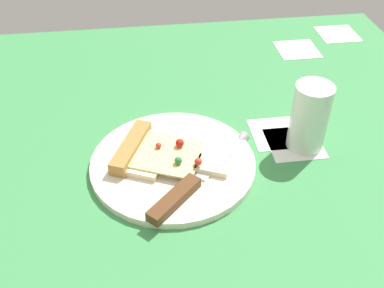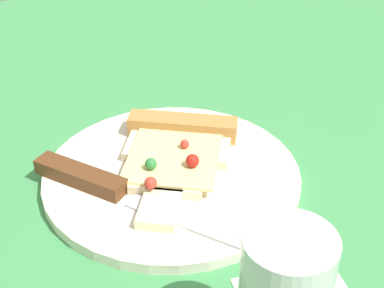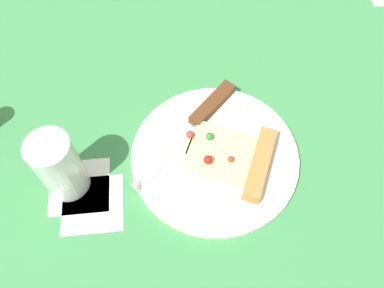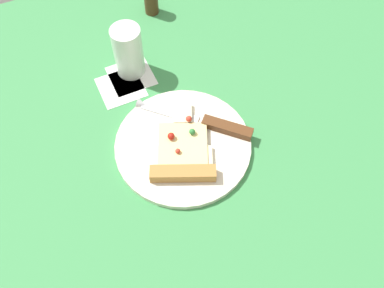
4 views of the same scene
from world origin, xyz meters
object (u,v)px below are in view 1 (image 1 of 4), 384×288
at_px(plate, 173,163).
at_px(knife, 194,182).
at_px(drinking_glass, 310,117).
at_px(pizza_slice, 157,154).

relative_size(plate, knife, 1.41).
distance_m(knife, drinking_glass, 0.22).
height_order(plate, knife, knife).
bearing_deg(drinking_glass, plate, -174.42).
bearing_deg(drinking_glass, pizza_slice, -177.32).
distance_m(plate, knife, 0.06).
bearing_deg(knife, drinking_glass, 66.61).
relative_size(pizza_slice, drinking_glass, 1.64).
xyz_separation_m(plate, drinking_glass, (0.22, 0.02, 0.05)).
distance_m(pizza_slice, knife, 0.08).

